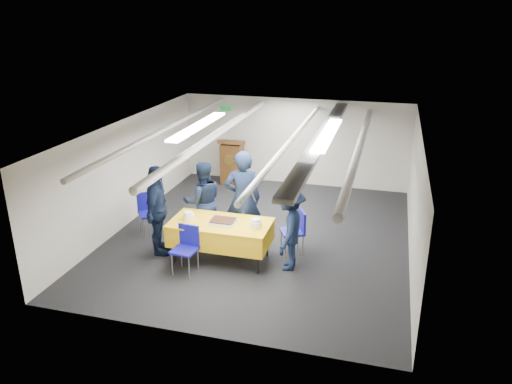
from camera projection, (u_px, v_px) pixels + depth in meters
The scene contains 14 objects.
ground at pixel (260, 236), 10.47m from camera, with size 7.00×7.00×0.00m, color black.
room_shell at pixel (270, 148), 10.18m from camera, with size 6.00×7.00×2.30m.
serving_table at pixel (221, 232), 9.30m from camera, with size 1.87×0.96×0.77m.
sheet_cake at pixel (223, 221), 9.17m from camera, with size 0.46×0.35×0.08m.
plate_stack_left at pixel (188, 216), 9.31m from camera, with size 0.21×0.21×0.16m.
plate_stack_right at pixel (256, 223), 8.99m from camera, with size 0.21×0.21×0.17m.
podium at pixel (232, 161), 13.40m from camera, with size 0.62×0.53×1.25m.
chair_near at pixel (187, 244), 8.91m from camera, with size 0.46×0.46×0.87m.
chair_right at pixel (297, 227), 9.58m from camera, with size 0.56×0.56×0.87m.
chair_left at pixel (148, 209), 10.48m from camera, with size 0.59×0.59×0.87m.
sailor_a at pixel (243, 199), 9.76m from camera, with size 0.71×0.47×1.96m, color black.
sailor_b at pixel (203, 201), 10.04m from camera, with size 0.81×0.63×1.67m, color black.
sailor_c at pixel (157, 211), 9.46m from camera, with size 1.04×0.43×1.77m, color black.
sailor_d at pixel (289, 228), 8.92m from camera, with size 1.02×0.59×1.58m, color black.
Camera 1 is at (2.42, -9.17, 4.51)m, focal length 35.00 mm.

